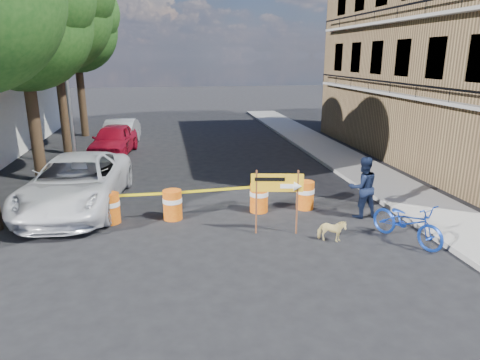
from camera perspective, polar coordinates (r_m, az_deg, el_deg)
name	(u,v)px	position (r m, az deg, el deg)	size (l,w,h in m)	color
ground	(244,242)	(11.44, 0.50, -8.21)	(120.00, 120.00, 0.00)	black
sidewalk_east	(363,171)	(18.73, 16.07, 1.18)	(2.40, 40.00, 0.15)	gray
apartment_building	(475,26)	(22.95, 28.83, 17.50)	(8.00, 16.00, 12.00)	olive
tree_mid_a	(22,18)	(17.96, -27.03, 18.64)	(5.25, 5.00, 8.68)	#332316
tree_mid_b	(54,11)	(22.85, -23.55, 19.95)	(5.67, 5.40, 9.62)	#332316
tree_far	(76,29)	(27.71, -21.04, 18.28)	(5.04, 4.80, 8.84)	#332316
streetlamp	(66,65)	(20.16, -22.15, 14.07)	(1.25, 0.18, 8.00)	gray
barrel_far_left	(110,208)	(13.06, -16.93, -3.54)	(0.58, 0.58, 0.90)	#E1490D
barrel_mid_left	(173,204)	(12.94, -8.98, -3.20)	(0.58, 0.58, 0.90)	#E1490D
barrel_mid_right	(259,197)	(13.40, 2.55, -2.32)	(0.58, 0.58, 0.90)	#E1490D
barrel_far_right	(305,194)	(13.82, 8.68, -1.92)	(0.58, 0.58, 0.90)	#E1490D
detour_sign	(284,188)	(11.53, 5.86, -1.03)	(1.39, 0.42, 1.82)	#592D19
pedestrian	(363,187)	(13.35, 16.05, -0.94)	(0.91, 0.71, 1.87)	black
bicycle	(409,204)	(11.88, 21.64, -2.97)	(0.74, 1.11, 2.12)	#153CB1
dog	(332,231)	(11.57, 12.11, -6.62)	(0.34, 0.74, 0.62)	#E9D585
suv_white	(76,183)	(14.61, -21.00, -0.37)	(2.75, 5.96, 1.66)	silver
sedan_red	(114,140)	(22.05, -16.51, 5.15)	(1.77, 4.39, 1.50)	maroon
sedan_silver	(121,133)	(24.01, -15.64, 6.02)	(1.53, 4.38, 1.44)	silver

